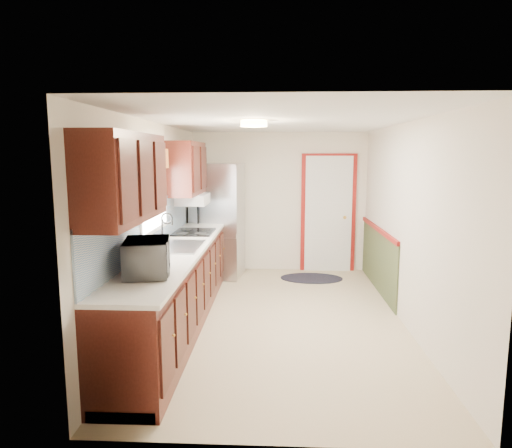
# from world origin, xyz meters

# --- Properties ---
(room_shell) EXTENTS (3.20, 5.20, 2.52)m
(room_shell) POSITION_xyz_m (0.00, 0.00, 1.20)
(room_shell) COLOR #C3AF89
(room_shell) RESTS_ON ground
(kitchen_run) EXTENTS (0.63, 4.00, 2.20)m
(kitchen_run) POSITION_xyz_m (-1.24, -0.29, 0.81)
(kitchen_run) COLOR #39120D
(kitchen_run) RESTS_ON ground
(back_wall_trim) EXTENTS (1.12, 2.30, 2.08)m
(back_wall_trim) POSITION_xyz_m (0.99, 2.21, 0.89)
(back_wall_trim) COLOR maroon
(back_wall_trim) RESTS_ON ground
(ceiling_fixture) EXTENTS (0.30, 0.30, 0.06)m
(ceiling_fixture) POSITION_xyz_m (-0.30, -0.20, 2.36)
(ceiling_fixture) COLOR #FFD88C
(ceiling_fixture) RESTS_ON room_shell
(microwave) EXTENTS (0.44, 0.63, 0.39)m
(microwave) POSITION_xyz_m (-1.20, -1.45, 1.14)
(microwave) COLOR white
(microwave) RESTS_ON kitchen_run
(refrigerator) EXTENTS (0.87, 0.83, 1.87)m
(refrigerator) POSITION_xyz_m (-1.02, 2.05, 0.94)
(refrigerator) COLOR #B7B7BC
(refrigerator) RESTS_ON ground
(rug) EXTENTS (1.03, 0.68, 0.01)m
(rug) POSITION_xyz_m (0.54, 1.90, 0.01)
(rug) COLOR black
(rug) RESTS_ON ground
(cooktop) EXTENTS (0.53, 0.64, 0.02)m
(cooktop) POSITION_xyz_m (-1.19, 0.80, 0.95)
(cooktop) COLOR black
(cooktop) RESTS_ON kitchen_run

